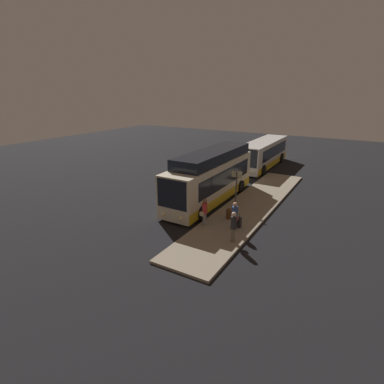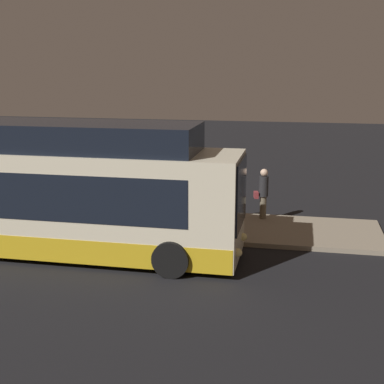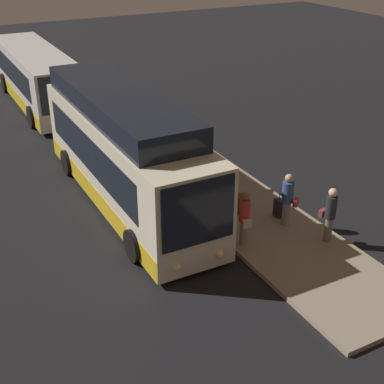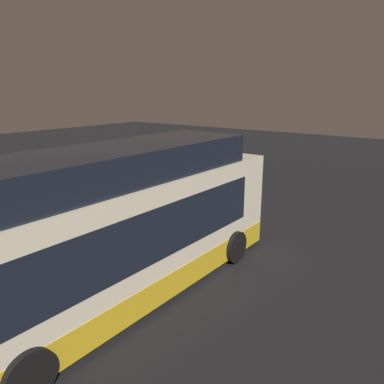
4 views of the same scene
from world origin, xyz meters
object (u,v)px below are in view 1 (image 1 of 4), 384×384
at_px(bus_second, 263,154).
at_px(sign_post, 236,183).
at_px(passenger_waiting, 233,225).
at_px(passenger_with_bags, 235,215).
at_px(trash_bin, 229,214).
at_px(suitcase, 239,222).
at_px(passenger_boarding, 204,211).
at_px(bus_lead, 211,178).

height_order(bus_second, sign_post, bus_second).
xyz_separation_m(bus_second, passenger_waiting, (18.89, 4.43, -0.32)).
bearing_deg(passenger_with_bags, sign_post, -106.01).
bearing_deg(trash_bin, passenger_waiting, 27.48).
distance_m(suitcase, trash_bin, 1.44).
bearing_deg(trash_bin, sign_post, -166.16).
xyz_separation_m(suitcase, trash_bin, (-0.94, -1.09, 0.00)).
xyz_separation_m(passenger_waiting, suitcase, (-1.98, -0.43, -0.70)).
bearing_deg(passenger_boarding, bus_lead, -54.86).
bearing_deg(passenger_waiting, sign_post, 96.21).
xyz_separation_m(sign_post, trash_bin, (2.51, 0.62, -1.39)).
bearing_deg(suitcase, trash_bin, -130.72).
relative_size(passenger_with_bags, suitcase, 2.08).
distance_m(passenger_boarding, passenger_with_bags, 1.94).
relative_size(suitcase, trash_bin, 1.35).
height_order(bus_lead, bus_second, bus_lead).
bearing_deg(passenger_waiting, suitcase, 86.93).
distance_m(bus_second, suitcase, 17.41).
bearing_deg(sign_post, trash_bin, 13.84).
height_order(passenger_with_bags, sign_post, sign_post).
xyz_separation_m(bus_second, passenger_with_bags, (17.47, 3.90, -0.34)).
bearing_deg(passenger_with_bags, bus_lead, -86.08).
distance_m(bus_second, passenger_boarding, 17.95).
bearing_deg(sign_post, bus_second, -170.34).
relative_size(bus_second, suitcase, 12.45).
bearing_deg(trash_bin, suitcase, 49.28).
bearing_deg(trash_bin, bus_lead, -134.59).
relative_size(passenger_boarding, trash_bin, 2.79).
xyz_separation_m(bus_lead, suitcase, (3.81, 4.00, -1.34)).
bearing_deg(passenger_boarding, passenger_waiting, 168.85).
bearing_deg(trash_bin, passenger_boarding, -26.32).
height_order(bus_lead, sign_post, bus_lead).
bearing_deg(trash_bin, bus_second, -169.67).
xyz_separation_m(bus_lead, sign_post, (0.36, 2.29, 0.05)).
relative_size(bus_lead, passenger_with_bags, 5.93).
xyz_separation_m(passenger_with_bags, sign_post, (-4.00, -1.60, 0.71)).
relative_size(sign_post, trash_bin, 4.13).
relative_size(passenger_boarding, passenger_waiting, 0.99).
bearing_deg(sign_post, suitcase, 26.36).
xyz_separation_m(passenger_with_bags, suitcase, (-0.55, 0.10, -0.68)).
distance_m(passenger_with_bags, trash_bin, 1.91).
xyz_separation_m(bus_second, trash_bin, (15.98, 2.91, -1.01)).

